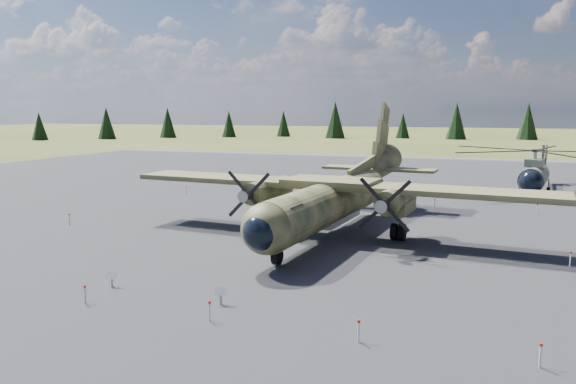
% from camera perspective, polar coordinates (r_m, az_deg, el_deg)
% --- Properties ---
extents(ground, '(500.00, 500.00, 0.00)m').
position_cam_1_polar(ground, '(35.64, -0.72, -5.17)').
color(ground, brown).
rests_on(ground, ground).
extents(apron, '(120.00, 120.00, 0.04)m').
position_cam_1_polar(apron, '(44.95, 3.73, -2.35)').
color(apron, '#545458').
rests_on(apron, ground).
extents(transport_plane, '(29.00, 26.27, 9.54)m').
position_cam_1_polar(transport_plane, '(38.26, 4.91, -0.08)').
color(transport_plane, '#333B20').
rests_on(transport_plane, ground).
extents(helicopter_near, '(20.30, 22.12, 4.54)m').
position_cam_1_polar(helicopter_near, '(60.16, 23.81, 2.76)').
color(helicopter_near, slate).
rests_on(helicopter_near, ground).
extents(info_placard_left, '(0.48, 0.26, 0.71)m').
position_cam_1_polar(info_placard_left, '(28.10, -17.51, -8.27)').
color(info_placard_left, gray).
rests_on(info_placard_left, ground).
extents(info_placard_right, '(0.53, 0.30, 0.78)m').
position_cam_1_polar(info_placard_right, '(24.65, -6.88, -10.17)').
color(info_placard_right, gray).
rests_on(info_placard_right, ground).
extents(barrier_fence, '(33.12, 29.62, 0.85)m').
position_cam_1_polar(barrier_fence, '(35.62, -1.46, -4.34)').
color(barrier_fence, silver).
rests_on(barrier_fence, ground).
extents(treeline, '(290.09, 293.28, 10.96)m').
position_cam_1_polar(treeline, '(38.33, -5.37, 2.94)').
color(treeline, black).
rests_on(treeline, ground).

